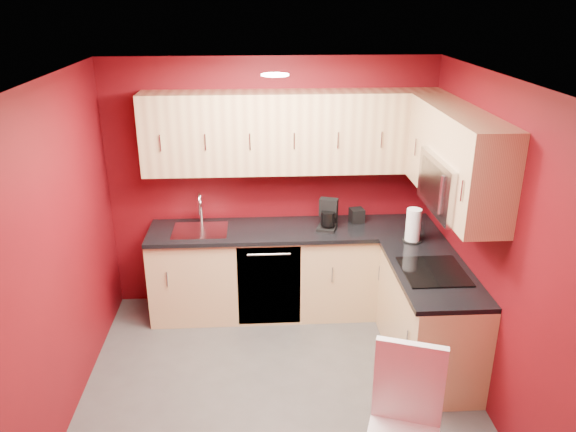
{
  "coord_description": "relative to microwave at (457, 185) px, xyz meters",
  "views": [
    {
      "loc": [
        -0.15,
        -3.81,
        3.03
      ],
      "look_at": [
        0.11,
        0.55,
        1.29
      ],
      "focal_mm": 35.0,
      "sensor_mm": 36.0,
      "label": 1
    }
  ],
  "objects": [
    {
      "name": "floor",
      "position": [
        -1.39,
        -0.2,
        -1.66
      ],
      "size": [
        3.2,
        3.2,
        0.0
      ],
      "primitive_type": "plane",
      "color": "#4B4846",
      "rests_on": "ground"
    },
    {
      "name": "ceiling",
      "position": [
        -1.39,
        -0.2,
        0.84
      ],
      "size": [
        3.2,
        3.2,
        0.0
      ],
      "primitive_type": "plane",
      "rotation": [
        3.14,
        0.0,
        0.0
      ],
      "color": "white",
      "rests_on": "wall_back"
    },
    {
      "name": "wall_back",
      "position": [
        -1.39,
        1.3,
        -0.41
      ],
      "size": [
        3.2,
        0.0,
        3.2
      ],
      "primitive_type": "plane",
      "rotation": [
        1.57,
        0.0,
        0.0
      ],
      "color": "#60090F",
      "rests_on": "floor"
    },
    {
      "name": "wall_front",
      "position": [
        -1.39,
        -1.7,
        -0.41
      ],
      "size": [
        3.2,
        0.0,
        3.2
      ],
      "primitive_type": "plane",
      "rotation": [
        -1.57,
        0.0,
        0.0
      ],
      "color": "#60090F",
      "rests_on": "floor"
    },
    {
      "name": "wall_left",
      "position": [
        -2.99,
        -0.2,
        -0.41
      ],
      "size": [
        0.0,
        3.0,
        3.0
      ],
      "primitive_type": "plane",
      "rotation": [
        1.57,
        0.0,
        1.57
      ],
      "color": "#60090F",
      "rests_on": "floor"
    },
    {
      "name": "wall_right",
      "position": [
        0.21,
        -0.2,
        -0.41
      ],
      "size": [
        0.0,
        3.0,
        3.0
      ],
      "primitive_type": "plane",
      "rotation": [
        1.57,
        0.0,
        -1.57
      ],
      "color": "#60090F",
      "rests_on": "floor"
    },
    {
      "name": "base_cabinets_back",
      "position": [
        -1.19,
        1.0,
        -1.22
      ],
      "size": [
        2.8,
        0.6,
        0.87
      ],
      "primitive_type": "cube",
      "color": "tan",
      "rests_on": "floor"
    },
    {
      "name": "base_cabinets_right",
      "position": [
        -0.09,
        0.05,
        -1.22
      ],
      "size": [
        0.6,
        1.3,
        0.87
      ],
      "primitive_type": "cube",
      "color": "tan",
      "rests_on": "floor"
    },
    {
      "name": "countertop_back",
      "position": [
        -1.19,
        0.99,
        -0.77
      ],
      "size": [
        2.8,
        0.63,
        0.04
      ],
      "primitive_type": "cube",
      "color": "black",
      "rests_on": "base_cabinets_back"
    },
    {
      "name": "countertop_right",
      "position": [
        -0.11,
        0.04,
        -0.77
      ],
      "size": [
        0.63,
        1.27,
        0.04
      ],
      "primitive_type": "cube",
      "color": "black",
      "rests_on": "base_cabinets_right"
    },
    {
      "name": "upper_cabinets_back",
      "position": [
        -1.19,
        1.13,
        0.17
      ],
      "size": [
        2.8,
        0.35,
        0.75
      ],
      "primitive_type": "cube",
      "color": "tan",
      "rests_on": "wall_back"
    },
    {
      "name": "upper_cabinets_right",
      "position": [
        0.03,
        0.24,
        0.23
      ],
      "size": [
        0.35,
        1.55,
        0.75
      ],
      "color": "tan",
      "rests_on": "wall_right"
    },
    {
      "name": "microwave",
      "position": [
        0.0,
        0.0,
        0.0
      ],
      "size": [
        0.42,
        0.76,
        0.42
      ],
      "color": "silver",
      "rests_on": "upper_cabinets_right"
    },
    {
      "name": "cooktop",
      "position": [
        -0.11,
        0.0,
        -0.74
      ],
      "size": [
        0.5,
        0.55,
        0.01
      ],
      "primitive_type": "cube",
      "color": "black",
      "rests_on": "countertop_right"
    },
    {
      "name": "sink",
      "position": [
        -2.09,
        1.0,
        -0.72
      ],
      "size": [
        0.52,
        0.42,
        0.35
      ],
      "color": "silver",
      "rests_on": "countertop_back"
    },
    {
      "name": "dishwasher_front",
      "position": [
        -1.44,
        0.71,
        -1.22
      ],
      "size": [
        0.6,
        0.02,
        0.82
      ],
      "primitive_type": "cube",
      "color": "black",
      "rests_on": "base_cabinets_back"
    },
    {
      "name": "downlight",
      "position": [
        -1.39,
        0.1,
        0.82
      ],
      "size": [
        0.2,
        0.2,
        0.01
      ],
      "primitive_type": "cylinder",
      "color": "white",
      "rests_on": "ceiling"
    },
    {
      "name": "coffee_maker",
      "position": [
        -0.87,
        0.95,
        -0.61
      ],
      "size": [
        0.24,
        0.27,
        0.29
      ],
      "primitive_type": null,
      "rotation": [
        0.0,
        0.0,
        -0.32
      ],
      "color": "black",
      "rests_on": "countertop_back"
    },
    {
      "name": "napkin_holder",
      "position": [
        -0.56,
        1.11,
        -0.68
      ],
      "size": [
        0.15,
        0.15,
        0.14
      ],
      "primitive_type": null,
      "rotation": [
        0.0,
        0.0,
        0.19
      ],
      "color": "black",
      "rests_on": "countertop_back"
    },
    {
      "name": "paper_towel",
      "position": [
        -0.13,
        0.62,
        -0.59
      ],
      "size": [
        0.21,
        0.21,
        0.31
      ],
      "primitive_type": null,
      "rotation": [
        0.0,
        0.0,
        0.17
      ],
      "color": "white",
      "rests_on": "countertop_right"
    }
  ]
}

